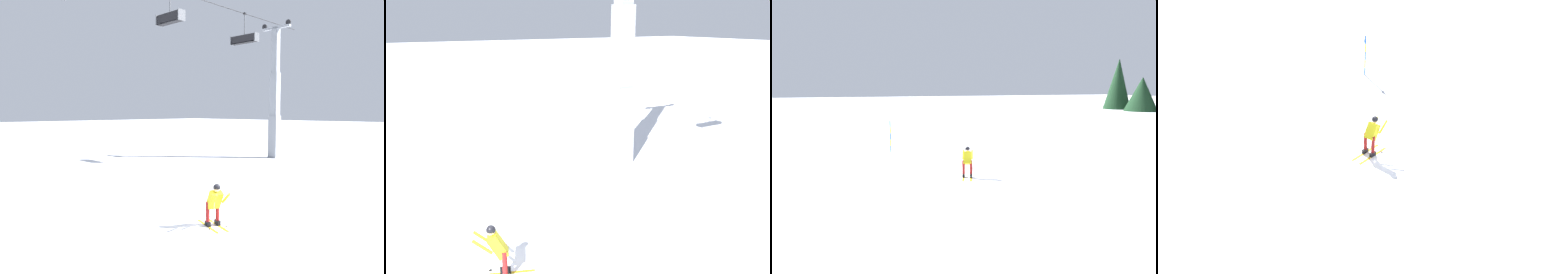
{
  "view_description": "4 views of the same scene",
  "coord_description": "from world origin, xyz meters",
  "views": [
    {
      "loc": [
        -8.39,
        -7.4,
        3.94
      ],
      "look_at": [
        0.61,
        1.65,
        3.01
      ],
      "focal_mm": 32.92,
      "sensor_mm": 36.0,
      "label": 1
    },
    {
      "loc": [
        9.74,
        -2.89,
        6.49
      ],
      "look_at": [
        -0.2,
        3.15,
        3.28
      ],
      "focal_mm": 39.52,
      "sensor_mm": 36.0,
      "label": 2
    },
    {
      "loc": [
        6.09,
        15.77,
        4.53
      ],
      "look_at": [
        1.0,
        1.5,
        2.22
      ],
      "focal_mm": 31.21,
      "sensor_mm": 36.0,
      "label": 3
    },
    {
      "loc": [
        -3.58,
        13.63,
        8.59
      ],
      "look_at": [
        0.26,
        3.2,
        2.25
      ],
      "focal_mm": 39.42,
      "sensor_mm": 36.0,
      "label": 4
    }
  ],
  "objects": [
    {
      "name": "skier_carving_main",
      "position": [
        0.42,
        0.36,
        0.88
      ],
      "size": [
        1.12,
        1.69,
        1.66
      ],
      "color": "yellow",
      "rests_on": "ground_plane"
    },
    {
      "name": "trail_marker_pole",
      "position": [
        3.26,
        -7.3,
        1.19
      ],
      "size": [
        0.07,
        0.28,
        2.21
      ],
      "color": "blue",
      "rests_on": "ground_plane"
    },
    {
      "name": "ground_plane",
      "position": [
        0.0,
        0.0,
        0.0
      ],
      "size": [
        260.0,
        260.0,
        0.0
      ],
      "primitive_type": "plane",
      "color": "white"
    }
  ]
}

